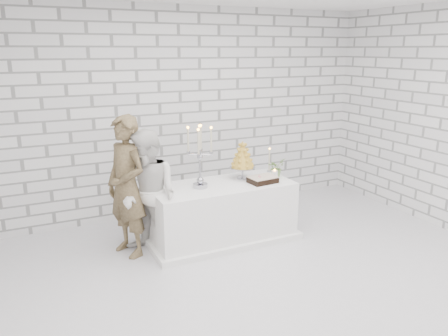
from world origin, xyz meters
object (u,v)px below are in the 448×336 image
at_px(groom, 127,187).
at_px(candelabra, 200,157).
at_px(croquembouche, 243,160).
at_px(bride, 149,195).
at_px(cake_table, 222,212).

bearing_deg(groom, candelabra, 59.25).
bearing_deg(croquembouche, bride, -174.19).
xyz_separation_m(cake_table, groom, (-1.17, 0.12, 0.47)).
bearing_deg(candelabra, bride, -178.13).
distance_m(cake_table, croquembouche, 0.73).
distance_m(groom, croquembouche, 1.53).
relative_size(groom, candelabra, 2.15).
relative_size(cake_table, croquembouche, 3.52).
xyz_separation_m(cake_table, candelabra, (-0.30, -0.01, 0.77)).
distance_m(groom, candelabra, 0.94).
distance_m(candelabra, croquembouche, 0.67).
bearing_deg(cake_table, groom, 174.02).
height_order(groom, bride, groom).
height_order(bride, croquembouche, bride).
height_order(cake_table, bride, bride).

